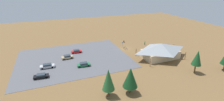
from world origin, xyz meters
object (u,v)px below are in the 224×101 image
(bicycle_green_yard_front, at_px, (124,48))
(car_silver_back_corner, at_px, (47,66))
(bicycle_yellow_edge_north, at_px, (167,45))
(car_tan_far_end, at_px, (67,57))
(bike_pavilion, at_px, (161,50))
(bicycle_silver_front_row, at_px, (172,48))
(bicycle_white_lone_west, at_px, (173,47))
(pine_far_west, at_px, (108,80))
(bicycle_blue_yard_right, at_px, (126,49))
(trash_bin, at_px, (124,42))
(pine_west, at_px, (130,77))
(bicycle_purple_yard_left, at_px, (150,49))
(car_black_front_row, at_px, (41,76))
(bicycle_red_near_sign, at_px, (174,45))
(car_red_end_stall, at_px, (76,51))
(car_green_aisle_side, at_px, (84,64))
(pine_far_east, at_px, (197,58))
(visitor_crossing_yard, at_px, (145,43))
(lot_sign, at_px, (122,44))

(bicycle_green_yard_front, bearing_deg, car_silver_back_corner, 12.02)
(bicycle_yellow_edge_north, xyz_separation_m, car_tan_far_end, (45.49, -2.25, 0.40))
(bike_pavilion, xyz_separation_m, bicycle_green_yard_front, (8.58, -14.11, -2.89))
(bicycle_silver_front_row, xyz_separation_m, bicycle_white_lone_west, (-1.53, -0.83, 0.00))
(pine_far_west, xyz_separation_m, bicycle_blue_yard_right, (-18.64, -27.43, -4.50))
(trash_bin, bearing_deg, pine_west, 66.73)
(bike_pavilion, relative_size, trash_bin, 17.84)
(trash_bin, height_order, bicycle_yellow_edge_north, trash_bin)
(bicycle_purple_yard_left, bearing_deg, pine_west, 47.19)
(bike_pavilion, xyz_separation_m, car_tan_far_end, (34.00, -12.35, -2.52))
(bicycle_white_lone_west, bearing_deg, car_black_front_row, 6.48)
(bicycle_red_near_sign, bearing_deg, pine_west, 34.21)
(bicycle_yellow_edge_north, bearing_deg, pine_west, 38.27)
(pine_west, height_order, bicycle_yellow_edge_north, pine_west)
(trash_bin, relative_size, bicycle_white_lone_west, 0.52)
(bicycle_white_lone_west, height_order, bicycle_green_yard_front, bicycle_green_yard_front)
(bicycle_purple_yard_left, height_order, bicycle_white_lone_west, bicycle_purple_yard_left)
(car_tan_far_end, bearing_deg, car_silver_back_corner, 35.30)
(bike_pavilion, relative_size, car_red_end_stall, 3.67)
(bicycle_red_near_sign, height_order, bicycle_silver_front_row, bicycle_red_near_sign)
(trash_bin, bearing_deg, car_green_aisle_side, 36.83)
(pine_far_east, relative_size, car_tan_far_end, 1.75)
(visitor_crossing_yard, bearing_deg, bicycle_green_yard_front, 4.24)
(bicycle_silver_front_row, bearing_deg, pine_west, 34.20)
(trash_bin, bearing_deg, car_red_end_stall, 11.30)
(bicycle_red_near_sign, relative_size, car_silver_back_corner, 0.32)
(lot_sign, height_order, bicycle_red_near_sign, lot_sign)
(lot_sign, height_order, pine_west, pine_west)
(pine_far_west, distance_m, bicycle_purple_yard_left, 37.14)
(car_tan_far_end, bearing_deg, car_green_aisle_side, 117.65)
(trash_bin, relative_size, bicycle_green_yard_front, 0.51)
(trash_bin, distance_m, bicycle_blue_yard_right, 9.98)
(car_black_front_row, relative_size, car_green_aisle_side, 0.97)
(trash_bin, bearing_deg, pine_far_west, 59.27)
(bicycle_silver_front_row, height_order, visitor_crossing_yard, visitor_crossing_yard)
(pine_far_east, height_order, bicycle_blue_yard_right, pine_far_east)
(bicycle_yellow_edge_north, relative_size, car_tan_far_end, 0.34)
(bicycle_purple_yard_left, bearing_deg, lot_sign, -39.58)
(bicycle_yellow_edge_north, height_order, car_black_front_row, car_black_front_row)
(pine_west, bearing_deg, car_red_end_stall, -76.09)
(bicycle_green_yard_front, bearing_deg, bicycle_red_near_sign, 165.65)
(bike_pavilion, xyz_separation_m, car_black_front_row, (43.34, -0.83, -2.59))
(car_black_front_row, bearing_deg, trash_bin, -151.14)
(bicycle_green_yard_front, distance_m, visitor_crossing_yard, 11.12)
(bike_pavilion, distance_m, lot_sign, 18.68)
(bicycle_yellow_edge_north, bearing_deg, trash_bin, -35.03)
(pine_far_east, height_order, car_silver_back_corner, pine_far_east)
(car_red_end_stall, distance_m, car_tan_far_end, 6.38)
(car_red_end_stall, height_order, car_silver_back_corner, car_silver_back_corner)
(bicycle_white_lone_west, bearing_deg, car_red_end_stall, -12.93)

